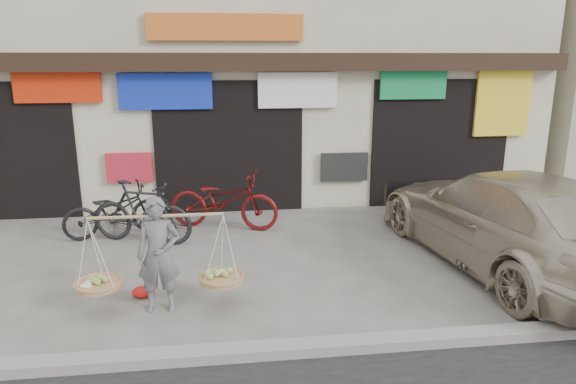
{
  "coord_description": "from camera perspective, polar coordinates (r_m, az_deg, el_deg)",
  "views": [
    {
      "loc": [
        -0.09,
        -6.94,
        3.15
      ],
      "look_at": [
        0.89,
        0.9,
        1.06
      ],
      "focal_mm": 32.0,
      "sensor_mm": 36.0,
      "label": 1
    }
  ],
  "objects": [
    {
      "name": "ground",
      "position": [
        7.62,
        -5.88,
        -9.7
      ],
      "size": [
        70.0,
        70.0,
        0.0
      ],
      "primitive_type": "plane",
      "color": "gray",
      "rests_on": "ground"
    },
    {
      "name": "kerb",
      "position": [
        5.82,
        -5.37,
        -17.3
      ],
      "size": [
        70.0,
        0.25,
        0.12
      ],
      "primitive_type": "cube",
      "color": "gray",
      "rests_on": "ground"
    },
    {
      "name": "shophouse_block",
      "position": [
        13.36,
        -7.01,
        15.97
      ],
      "size": [
        14.0,
        6.32,
        7.0
      ],
      "color": "beige",
      "rests_on": "ground"
    },
    {
      "name": "street_vendor",
      "position": [
        6.69,
        -14.13,
        -7.32
      ],
      "size": [
        2.1,
        0.57,
        1.49
      ],
      "rotation": [
        0.0,
        0.0,
        -0.01
      ],
      "color": "slate",
      "rests_on": "ground"
    },
    {
      "name": "bike_0",
      "position": [
        9.76,
        -18.73,
        -1.93
      ],
      "size": [
        1.9,
        1.23,
        0.94
      ],
      "primitive_type": "imported",
      "rotation": [
        0.0,
        0.0,
        1.94
      ],
      "color": "black",
      "rests_on": "ground"
    },
    {
      "name": "bike_1",
      "position": [
        9.21,
        -15.95,
        -2.16
      ],
      "size": [
        1.91,
        1.11,
        1.11
      ],
      "primitive_type": "imported",
      "rotation": [
        0.0,
        0.0,
        1.23
      ],
      "color": "black",
      "rests_on": "ground"
    },
    {
      "name": "bike_2",
      "position": [
        9.67,
        -7.16,
        -0.93
      ],
      "size": [
        2.2,
        1.32,
        1.09
      ],
      "primitive_type": "imported",
      "rotation": [
        0.0,
        0.0,
        1.27
      ],
      "color": "#5C100F",
      "rests_on": "ground"
    },
    {
      "name": "suv",
      "position": [
        8.56,
        23.06,
        -2.7
      ],
      "size": [
        2.78,
        5.41,
        1.5
      ],
      "rotation": [
        0.0,
        0.0,
        3.28
      ],
      "color": "#C2B49C",
      "rests_on": "ground"
    },
    {
      "name": "red_bag",
      "position": [
        7.34,
        -15.77,
        -10.6
      ],
      "size": [
        0.31,
        0.25,
        0.14
      ],
      "primitive_type": "ellipsoid",
      "color": "red",
      "rests_on": "ground"
    }
  ]
}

